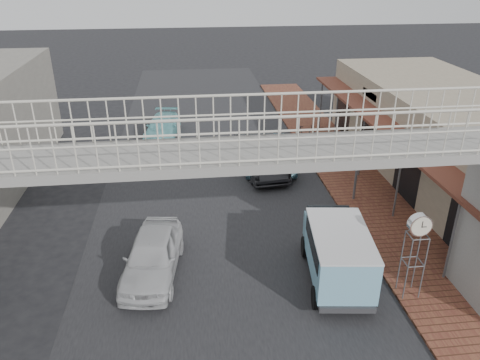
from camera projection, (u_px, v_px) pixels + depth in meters
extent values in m
plane|color=black|center=(224.00, 243.00, 17.16)|extent=(120.00, 120.00, 0.00)
cube|color=black|center=(224.00, 243.00, 17.16)|extent=(10.00, 60.00, 0.01)
cube|color=brown|center=(365.00, 195.00, 20.52)|extent=(3.00, 40.00, 0.10)
cube|color=gray|center=(458.00, 141.00, 21.06)|extent=(6.00, 18.00, 4.00)
cube|color=brown|center=(391.00, 125.00, 20.32)|extent=(1.80, 18.00, 0.12)
cube|color=silver|center=(370.00, 95.00, 23.33)|extent=(0.08, 2.60, 0.90)
cube|color=#B21914|center=(434.00, 140.00, 17.50)|extent=(0.08, 2.20, 0.80)
cube|color=gray|center=(235.00, 155.00, 11.38)|extent=(14.00, 2.00, 0.24)
cube|color=beige|center=(231.00, 116.00, 11.95)|extent=(14.00, 0.08, 1.10)
cube|color=beige|center=(239.00, 143.00, 10.24)|extent=(14.00, 0.08, 1.10)
imported|color=silver|center=(152.00, 255.00, 15.20)|extent=(2.19, 4.31, 1.41)
imported|color=black|center=(261.00, 155.00, 22.69)|extent=(2.16, 5.01, 1.60)
imported|color=#6DA9BD|center=(268.00, 150.00, 23.55)|extent=(2.85, 5.46, 1.47)
imported|color=#6FBCC1|center=(163.00, 127.00, 27.12)|extent=(2.24, 4.38, 1.22)
cylinder|color=black|center=(305.00, 246.00, 16.30)|extent=(0.33, 0.73, 0.71)
cylinder|color=black|center=(351.00, 247.00, 16.29)|extent=(0.33, 0.73, 0.71)
cylinder|color=black|center=(317.00, 298.00, 13.83)|extent=(0.33, 0.73, 0.71)
cylinder|color=black|center=(370.00, 298.00, 13.83)|extent=(0.33, 0.73, 0.71)
cube|color=#7BBAD6|center=(339.00, 254.00, 14.43)|extent=(2.10, 3.42, 1.36)
cube|color=#7BBAD6|center=(329.00, 229.00, 16.22)|extent=(1.74, 1.10, 0.91)
cube|color=black|center=(340.00, 244.00, 14.27)|extent=(2.07, 2.82, 0.51)
cube|color=silver|center=(341.00, 234.00, 14.13)|extent=(2.12, 3.42, 0.06)
imported|color=black|center=(348.00, 148.00, 24.15)|extent=(2.00, 1.32, 0.99)
imported|color=black|center=(305.00, 136.00, 25.66)|extent=(1.87, 0.64, 1.10)
cylinder|color=#59595B|center=(401.00, 260.00, 14.19)|extent=(0.04, 0.04, 2.09)
cylinder|color=#59595B|center=(416.00, 259.00, 14.24)|extent=(0.04, 0.04, 2.09)
cylinder|color=#59595B|center=(408.00, 270.00, 13.75)|extent=(0.04, 0.04, 2.09)
cylinder|color=#59595B|center=(424.00, 269.00, 13.79)|extent=(0.04, 0.04, 2.09)
cylinder|color=silver|center=(420.00, 225.00, 13.40)|extent=(0.68, 0.25, 0.68)
cylinder|color=beige|center=(422.00, 227.00, 13.28)|extent=(0.60, 0.03, 0.60)
cylinder|color=beige|center=(418.00, 222.00, 13.51)|extent=(0.60, 0.03, 0.60)
cylinder|color=#59595B|center=(357.00, 167.00, 19.47)|extent=(0.10, 0.10, 2.94)
cube|color=black|center=(360.00, 144.00, 18.99)|extent=(1.22, 0.18, 0.91)
cone|color=black|center=(380.00, 142.00, 19.15)|extent=(0.71, 1.17, 1.11)
cube|color=white|center=(359.00, 145.00, 18.97)|extent=(0.81, 0.09, 0.61)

